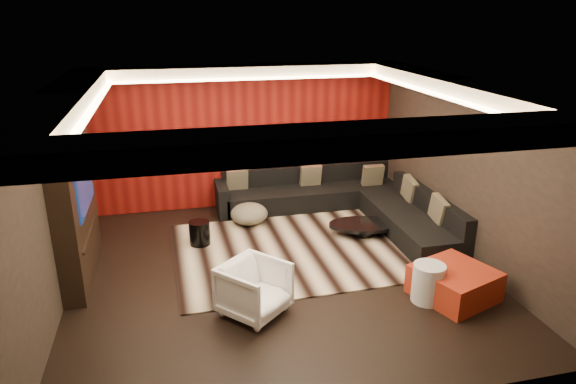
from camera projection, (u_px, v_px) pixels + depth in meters
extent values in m
cube|color=black|center=(278.00, 272.00, 7.81)|extent=(6.00, 6.00, 0.02)
cube|color=silver|center=(277.00, 85.00, 6.86)|extent=(6.00, 6.00, 0.02)
cube|color=black|center=(245.00, 137.00, 10.10)|extent=(6.00, 0.02, 2.80)
cube|color=black|center=(52.00, 201.00, 6.68)|extent=(0.02, 6.00, 2.80)
cube|color=black|center=(466.00, 170.00, 7.99)|extent=(0.02, 6.00, 2.80)
cube|color=#6B0C0A|center=(245.00, 137.00, 10.06)|extent=(5.98, 0.05, 2.78)
cube|color=silver|center=(246.00, 72.00, 9.38)|extent=(6.00, 0.60, 0.22)
cube|color=silver|center=(343.00, 141.00, 4.43)|extent=(6.00, 0.60, 0.22)
cube|color=silver|center=(63.00, 102.00, 6.32)|extent=(0.60, 4.80, 0.22)
cube|color=silver|center=(457.00, 87.00, 7.49)|extent=(0.60, 4.80, 0.22)
cube|color=#FFD899|center=(249.00, 79.00, 9.10)|extent=(4.80, 0.08, 0.04)
cube|color=#FFD899|center=(330.00, 141.00, 4.77)|extent=(4.80, 0.08, 0.04)
cube|color=#FFD899|center=(93.00, 108.00, 6.42)|extent=(0.08, 4.80, 0.04)
cube|color=#FFD899|center=(435.00, 94.00, 7.45)|extent=(0.08, 4.80, 0.04)
cube|color=black|center=(75.00, 206.00, 7.37)|extent=(0.30, 2.00, 2.20)
cube|color=black|center=(84.00, 182.00, 7.28)|extent=(0.04, 1.30, 0.80)
cube|color=black|center=(90.00, 230.00, 7.54)|extent=(0.04, 1.60, 0.04)
cube|color=beige|center=(297.00, 249.00, 8.50)|extent=(4.06, 3.08, 0.02)
cylinder|color=black|center=(362.00, 228.00, 9.04)|extent=(1.39, 1.39, 0.20)
cylinder|color=black|center=(200.00, 233.00, 8.60)|extent=(0.43, 0.43, 0.41)
ellipsoid|color=beige|center=(249.00, 214.00, 9.45)|extent=(0.81, 0.81, 0.38)
cylinder|color=silver|center=(428.00, 283.00, 6.94)|extent=(0.49, 0.49, 0.54)
cube|color=maroon|center=(454.00, 283.00, 7.05)|extent=(1.21, 1.21, 0.42)
imported|color=white|center=(254.00, 289.00, 6.62)|extent=(1.08, 1.08, 0.71)
cube|color=black|center=(311.00, 196.00, 10.35)|extent=(3.50, 0.90, 0.40)
cube|color=black|center=(307.00, 174.00, 10.54)|extent=(3.50, 0.20, 0.35)
cube|color=black|center=(409.00, 224.00, 9.03)|extent=(0.90, 2.60, 0.40)
cube|color=black|center=(430.00, 202.00, 8.98)|extent=(0.20, 2.60, 0.35)
cube|color=black|center=(222.00, 199.00, 9.92)|extent=(0.20, 0.90, 0.60)
cube|color=tan|center=(410.00, 189.00, 9.50)|extent=(0.12, 0.50, 0.50)
cube|color=tan|center=(237.00, 179.00, 10.06)|extent=(0.42, 0.20, 0.44)
cube|color=tan|center=(311.00, 175.00, 10.30)|extent=(0.42, 0.20, 0.44)
cube|color=tan|center=(373.00, 175.00, 10.31)|extent=(0.42, 0.20, 0.44)
cube|color=tan|center=(439.00, 210.00, 8.52)|extent=(0.12, 0.50, 0.50)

